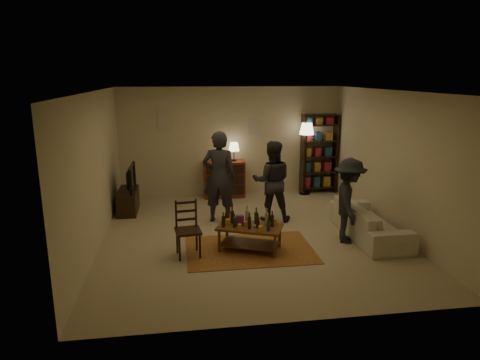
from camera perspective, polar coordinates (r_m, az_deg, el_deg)
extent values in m
plane|color=#C6B793|center=(8.24, 1.38, -7.32)|extent=(6.00, 6.00, 0.00)
plane|color=beige|center=(10.78, -1.27, 5.17)|extent=(5.50, 0.00, 5.50)
plane|color=beige|center=(7.88, -18.69, 1.20)|extent=(0.00, 6.00, 6.00)
plane|color=beige|center=(8.75, 19.50, 2.33)|extent=(0.00, 6.00, 6.00)
plane|color=beige|center=(5.03, 7.23, -5.16)|extent=(5.50, 0.00, 5.50)
plane|color=white|center=(7.69, 1.49, 11.78)|extent=(6.00, 6.00, 0.00)
cube|color=beige|center=(10.61, -9.96, 7.83)|extent=(0.35, 0.03, 0.45)
cube|color=beige|center=(10.80, 1.92, 7.06)|extent=(0.30, 0.03, 0.40)
cube|color=brown|center=(7.57, 1.31, -9.26)|extent=(2.20, 1.50, 0.01)
cube|color=brown|center=(7.42, 1.33, -6.29)|extent=(1.23, 0.97, 0.04)
cube|color=brown|center=(7.53, 1.32, -8.48)|extent=(1.10, 0.84, 0.02)
cylinder|color=brown|center=(7.40, -2.79, -8.18)|extent=(0.05, 0.05, 0.41)
cylinder|color=brown|center=(7.19, 4.68, -8.90)|extent=(0.05, 0.05, 0.41)
cylinder|color=brown|center=(7.82, -1.75, -6.93)|extent=(0.05, 0.05, 0.41)
cylinder|color=brown|center=(7.62, 5.31, -7.56)|extent=(0.05, 0.05, 0.41)
cylinder|color=gold|center=(7.45, -1.70, -5.61)|extent=(0.07, 0.07, 0.10)
cylinder|color=gold|center=(7.24, -0.05, -6.24)|extent=(0.07, 0.07, 0.09)
cylinder|color=gold|center=(7.58, 2.20, -5.24)|extent=(0.07, 0.07, 0.11)
cylinder|color=gold|center=(7.16, 2.72, -6.51)|extent=(0.07, 0.07, 0.09)
cylinder|color=gold|center=(7.47, 4.65, -5.59)|extent=(0.07, 0.07, 0.10)
cylinder|color=gold|center=(7.40, 0.75, -5.85)|extent=(0.06, 0.06, 0.08)
cube|color=#803188|center=(7.44, 0.02, -5.32)|extent=(0.15, 0.10, 0.18)
cylinder|color=gray|center=(7.36, 2.21, -6.18)|extent=(0.12, 0.12, 0.03)
cube|color=black|center=(7.22, -6.95, -6.77)|extent=(0.46, 0.46, 0.04)
cylinder|color=black|center=(7.13, -8.06, -9.05)|extent=(0.04, 0.04, 0.44)
cylinder|color=black|center=(7.18, -5.36, -8.83)|extent=(0.04, 0.04, 0.44)
cylinder|color=black|center=(7.44, -8.39, -8.07)|extent=(0.04, 0.04, 0.44)
cylinder|color=black|center=(7.48, -5.80, -7.86)|extent=(0.04, 0.04, 0.44)
cube|color=black|center=(7.29, -7.21, -4.35)|extent=(0.34, 0.07, 0.50)
cube|color=black|center=(9.83, -14.68, -2.72)|extent=(0.40, 1.00, 0.50)
imported|color=black|center=(9.70, -14.75, 0.28)|extent=(0.13, 0.97, 0.56)
cube|color=maroon|center=(10.66, -2.13, 0.13)|extent=(1.00, 0.48, 0.90)
cube|color=black|center=(10.48, -1.97, -1.41)|extent=(0.92, 0.02, 0.22)
cube|color=black|center=(10.41, -1.98, -0.03)|extent=(0.92, 0.02, 0.22)
cube|color=black|center=(10.35, -1.99, 1.37)|extent=(0.92, 0.02, 0.22)
cylinder|color=black|center=(10.59, -0.80, 2.65)|extent=(0.12, 0.12, 0.04)
cylinder|color=black|center=(10.56, -0.80, 3.34)|extent=(0.02, 0.02, 0.22)
cone|color=#FFE5B2|center=(10.53, -0.81, 4.47)|extent=(0.26, 0.26, 0.20)
cube|color=black|center=(11.00, 8.35, 3.35)|extent=(0.04, 0.34, 2.00)
cube|color=black|center=(11.27, 12.55, 3.42)|extent=(0.04, 0.34, 2.00)
cube|color=black|center=(11.31, 10.29, -0.85)|extent=(0.90, 0.34, 0.03)
cube|color=black|center=(11.21, 10.38, 1.13)|extent=(0.90, 0.34, 0.03)
cube|color=black|center=(11.14, 10.47, 3.14)|extent=(0.90, 0.34, 0.03)
cube|color=black|center=(11.07, 10.56, 5.17)|extent=(0.90, 0.34, 0.03)
cube|color=black|center=(11.02, 10.65, 7.23)|extent=(0.90, 0.34, 0.03)
cube|color=black|center=(10.99, 10.71, 8.52)|extent=(0.90, 0.34, 0.03)
cube|color=maroon|center=(11.18, 8.86, -0.19)|extent=(0.12, 0.22, 0.26)
cube|color=navy|center=(11.26, 10.08, -0.14)|extent=(0.15, 0.22, 0.26)
cube|color=#A77F37|center=(11.34, 11.38, -0.09)|extent=(0.18, 0.22, 0.26)
cube|color=navy|center=(11.09, 8.94, 1.77)|extent=(0.12, 0.22, 0.24)
cube|color=#A77F37|center=(11.17, 10.17, 1.80)|extent=(0.15, 0.22, 0.24)
cube|color=maroon|center=(11.26, 11.47, 1.83)|extent=(0.18, 0.22, 0.24)
cube|color=#A77F37|center=(11.02, 9.02, 3.75)|extent=(0.12, 0.22, 0.22)
cube|color=maroon|center=(11.10, 10.25, 3.77)|extent=(0.15, 0.22, 0.22)
cube|color=navy|center=(11.19, 11.57, 3.79)|extent=(0.18, 0.22, 0.22)
cube|color=maroon|center=(10.96, 9.09, 5.76)|extent=(0.12, 0.22, 0.20)
cube|color=navy|center=(11.04, 10.34, 5.76)|extent=(0.15, 0.22, 0.20)
cube|color=#A77F37|center=(11.13, 11.66, 5.76)|extent=(0.18, 0.22, 0.20)
cube|color=navy|center=(10.91, 9.17, 7.78)|extent=(0.12, 0.22, 0.18)
cube|color=#A77F37|center=(10.99, 10.43, 7.77)|extent=(0.15, 0.22, 0.18)
cube|color=maroon|center=(11.08, 11.76, 7.76)|extent=(0.18, 0.22, 0.18)
cylinder|color=black|center=(11.11, 8.58, -1.77)|extent=(0.28, 0.28, 0.03)
cylinder|color=black|center=(10.92, 8.73, 2.27)|extent=(0.03, 0.03, 1.62)
cone|color=#FFE5B2|center=(10.78, 8.90, 6.78)|extent=(0.36, 0.36, 0.28)
imported|color=beige|center=(8.42, 16.85, -5.27)|extent=(0.81, 2.08, 0.61)
imported|color=#28272F|center=(8.73, -2.76, 0.40)|extent=(0.79, 0.62, 1.90)
imported|color=#27262D|center=(8.85, 4.26, -0.16)|extent=(0.91, 0.77, 1.68)
imported|color=#222128|center=(7.94, 14.30, -2.70)|extent=(0.84, 1.12, 1.55)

